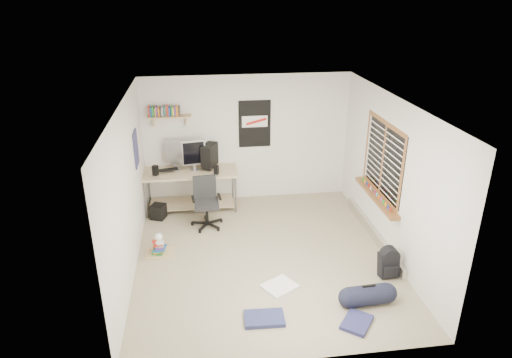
{
  "coord_description": "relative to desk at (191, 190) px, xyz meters",
  "views": [
    {
      "loc": [
        -0.95,
        -6.2,
        4.0
      ],
      "look_at": [
        -0.06,
        0.46,
        1.15
      ],
      "focal_mm": 32.0,
      "sensor_mm": 36.0,
      "label": 1
    }
  ],
  "objects": [
    {
      "name": "desk",
      "position": [
        0.0,
        0.0,
        0.0
      ],
      "size": [
        1.94,
        1.3,
        0.81
      ],
      "primitive_type": "cube",
      "rotation": [
        0.0,
        0.0,
        0.32
      ],
      "color": "tan",
      "rests_on": "floor"
    },
    {
      "name": "right_wall",
      "position": [
        3.14,
        -1.92,
        0.89
      ],
      "size": [
        0.01,
        4.5,
        2.5
      ],
      "primitive_type": "cube",
      "color": "silver",
      "rests_on": "ground"
    },
    {
      "name": "pc_tower",
      "position": [
        0.38,
        0.08,
        0.67
      ],
      "size": [
        0.35,
        0.46,
        0.44
      ],
      "primitive_type": "cube",
      "rotation": [
        0.0,
        0.0,
        -0.42
      ],
      "color": "black",
      "rests_on": "desk"
    },
    {
      "name": "speaker_right",
      "position": [
        0.48,
        -0.33,
        0.53
      ],
      "size": [
        0.1,
        0.1,
        0.16
      ],
      "primitive_type": "cube",
      "rotation": [
        0.0,
        0.0,
        -0.34
      ],
      "color": "black",
      "rests_on": "desk"
    },
    {
      "name": "floor",
      "position": [
        1.13,
        -1.92,
        -0.37
      ],
      "size": [
        4.0,
        4.5,
        0.01
      ],
      "primitive_type": "cube",
      "color": "gray",
      "rests_on": "ground"
    },
    {
      "name": "backpack",
      "position": [
        2.88,
        -2.71,
        -0.16
      ],
      "size": [
        0.29,
        0.23,
        0.37
      ],
      "primitive_type": "cube",
      "rotation": [
        0.0,
        0.0,
        0.03
      ],
      "color": "black",
      "rests_on": "floor"
    },
    {
      "name": "monitor_right",
      "position": [
        0.09,
        -0.0,
        0.69
      ],
      "size": [
        0.45,
        0.18,
        0.48
      ],
      "primitive_type": "cube",
      "rotation": [
        0.0,
        0.0,
        0.16
      ],
      "color": "#98989D",
      "rests_on": "desk"
    },
    {
      "name": "jeans_b",
      "position": [
        2.08,
        -3.67,
        -0.34
      ],
      "size": [
        0.52,
        0.54,
        0.05
      ],
      "primitive_type": "cube",
      "rotation": [
        0.0,
        0.0,
        0.91
      ],
      "color": "navy",
      "rests_on": "floor"
    },
    {
      "name": "left_wall",
      "position": [
        -0.87,
        -1.92,
        0.89
      ],
      "size": [
        0.01,
        4.5,
        2.5
      ],
      "primitive_type": "cube",
      "color": "silver",
      "rests_on": "ground"
    },
    {
      "name": "ceiling",
      "position": [
        1.13,
        -1.92,
        2.14
      ],
      "size": [
        4.0,
        4.5,
        0.01
      ],
      "primitive_type": "cube",
      "color": "white",
      "rests_on": "ground"
    },
    {
      "name": "back_wall",
      "position": [
        1.13,
        0.34,
        0.89
      ],
      "size": [
        4.0,
        0.01,
        2.5
      ],
      "primitive_type": "cube",
      "color": "silver",
      "rests_on": "ground"
    },
    {
      "name": "poster_back_wall",
      "position": [
        1.28,
        0.31,
        1.19
      ],
      "size": [
        0.62,
        0.03,
        0.92
      ],
      "primitive_type": "cube",
      "color": "black",
      "rests_on": "back_wall"
    },
    {
      "name": "poster_left_wall",
      "position": [
        -0.85,
        -0.72,
        1.14
      ],
      "size": [
        0.02,
        0.42,
        0.6
      ],
      "primitive_type": "cube",
      "color": "navy",
      "rests_on": "left_wall"
    },
    {
      "name": "monitor_left",
      "position": [
        -0.26,
        0.08,
        0.68
      ],
      "size": [
        0.42,
        0.3,
        0.46
      ],
      "primitive_type": "cube",
      "rotation": [
        0.0,
        0.0,
        -0.52
      ],
      "color": "#B5B5BB",
      "rests_on": "desk"
    },
    {
      "name": "book_stack",
      "position": [
        -0.53,
        -1.62,
        -0.21
      ],
      "size": [
        0.49,
        0.45,
        0.27
      ],
      "primitive_type": "cube",
      "rotation": [
        0.0,
        0.0,
        -0.39
      ],
      "color": "brown",
      "rests_on": "floor"
    },
    {
      "name": "wall_shelf",
      "position": [
        -0.32,
        0.22,
        1.42
      ],
      "size": [
        0.8,
        0.22,
        0.24
      ],
      "primitive_type": "cube",
      "color": "tan",
      "rests_on": "back_wall"
    },
    {
      "name": "office_chair",
      "position": [
        0.27,
        -0.8,
        0.12
      ],
      "size": [
        0.65,
        0.65,
        0.91
      ],
      "primitive_type": "cube",
      "rotation": [
        0.0,
        0.0,
        0.09
      ],
      "color": "black",
      "rests_on": "floor"
    },
    {
      "name": "duffel_bag",
      "position": [
        2.35,
        -3.3,
        -0.22
      ],
      "size": [
        0.3,
        0.3,
        0.56
      ],
      "primitive_type": "cylinder",
      "rotation": [
        0.0,
        0.0,
        0.06
      ],
      "color": "black",
      "rests_on": "floor"
    },
    {
      "name": "desk_lamp",
      "position": [
        -0.51,
        -1.64,
        0.02
      ],
      "size": [
        0.2,
        0.25,
        0.22
      ],
      "primitive_type": "cube",
      "rotation": [
        0.0,
        0.0,
        0.34
      ],
      "color": "white",
      "rests_on": "book_stack"
    },
    {
      "name": "baseboard_heater",
      "position": [
        3.09,
        -1.62,
        -0.28
      ],
      "size": [
        0.08,
        2.5,
        0.18
      ],
      "primitive_type": "cube",
      "color": "#B7B2A8",
      "rests_on": "floor"
    },
    {
      "name": "keyboard",
      "position": [
        -0.41,
        -0.02,
        0.46
      ],
      "size": [
        0.38,
        0.2,
        0.02
      ],
      "primitive_type": "cube",
      "rotation": [
        0.0,
        0.0,
        0.21
      ],
      "color": "black",
      "rests_on": "desk"
    },
    {
      "name": "subwoofer",
      "position": [
        -0.62,
        -0.38,
        -0.22
      ],
      "size": [
        0.31,
        0.31,
        0.27
      ],
      "primitive_type": "cube",
      "rotation": [
        0.0,
        0.0,
        -0.38
      ],
      "color": "black",
      "rests_on": "floor"
    },
    {
      "name": "speaker_left",
      "position": [
        -0.62,
        -0.24,
        0.54
      ],
      "size": [
        0.12,
        0.12,
        0.18
      ],
      "primitive_type": "cube",
      "rotation": [
        0.0,
        0.0,
        -0.43
      ],
      "color": "black",
      "rests_on": "desk"
    },
    {
      "name": "jeans_a",
      "position": [
        0.91,
        -3.44,
        -0.33
      ],
      "size": [
        0.53,
        0.35,
        0.06
      ],
      "primitive_type": "cube",
      "rotation": [
        0.0,
        0.0,
        -0.04
      ],
      "color": "navy",
      "rests_on": "floor"
    },
    {
      "name": "tshirt",
      "position": [
        1.23,
        -2.78,
        -0.34
      ],
      "size": [
        0.57,
        0.55,
        0.04
      ],
      "primitive_type": "cube",
      "rotation": [
        0.0,
        0.0,
        0.53
      ],
      "color": "white",
      "rests_on": "floor"
    },
    {
      "name": "window",
      "position": [
        3.08,
        -1.62,
        1.08
      ],
      "size": [
        0.1,
        1.5,
        1.26
      ],
      "primitive_type": "cube",
      "color": "brown",
      "rests_on": "right_wall"
    }
  ]
}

